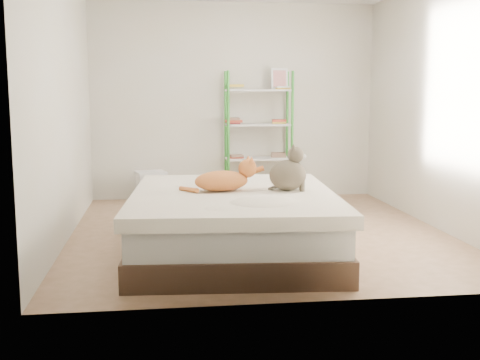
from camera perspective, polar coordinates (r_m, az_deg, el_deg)
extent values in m
cube|color=tan|center=(6.23, 1.76, -4.94)|extent=(3.80, 4.20, 0.01)
cube|color=beige|center=(8.14, -0.58, 7.44)|extent=(3.80, 0.01, 2.60)
cube|color=beige|center=(4.01, 6.67, 6.37)|extent=(3.80, 0.01, 2.60)
cube|color=beige|center=(6.06, -16.36, 6.77)|extent=(0.01, 4.20, 2.60)
cube|color=beige|center=(6.64, 18.34, 6.80)|extent=(0.01, 4.20, 2.60)
cube|color=#4D3324|center=(5.39, -0.64, -5.88)|extent=(1.88, 2.28, 0.22)
cube|color=silver|center=(5.34, -0.65, -3.52)|extent=(1.82, 2.21, 0.24)
cube|color=white|center=(5.31, -0.65, -1.69)|extent=(1.92, 2.32, 0.11)
cylinder|color=green|center=(7.77, -1.12, 4.07)|extent=(0.04, 0.04, 1.70)
cylinder|color=green|center=(8.09, -1.37, 4.24)|extent=(0.04, 0.04, 1.70)
cylinder|color=green|center=(7.91, 4.96, 4.12)|extent=(0.04, 0.04, 1.70)
cylinder|color=green|center=(8.22, 4.48, 4.29)|extent=(0.04, 0.04, 1.70)
cube|color=silver|center=(8.08, 1.73, -1.13)|extent=(0.86, 0.34, 0.02)
cube|color=silver|center=(8.01, 1.75, 2.05)|extent=(0.86, 0.34, 0.02)
cube|color=silver|center=(7.98, 1.76, 5.26)|extent=(0.86, 0.34, 0.02)
cube|color=silver|center=(7.97, 1.78, 8.50)|extent=(0.86, 0.34, 0.02)
cube|color=#A42F37|center=(8.03, -0.38, -0.77)|extent=(0.20, 0.16, 0.09)
cube|color=#A42F37|center=(8.12, 3.83, -0.68)|extent=(0.20, 0.16, 0.09)
cube|color=#A42F37|center=(7.97, -0.38, 2.43)|extent=(0.20, 0.16, 0.09)
cube|color=#A42F37|center=(8.06, 3.86, 2.48)|extent=(0.20, 0.16, 0.09)
cube|color=#A42F37|center=(7.93, -0.39, 5.66)|extent=(0.20, 0.16, 0.09)
cube|color=#A42F37|center=(8.03, 3.89, 5.68)|extent=(0.20, 0.16, 0.09)
cube|color=#A42F37|center=(7.92, -0.39, 8.92)|extent=(0.20, 0.16, 0.09)
cube|color=#A42F37|center=(8.02, 3.92, 8.89)|extent=(0.20, 0.16, 0.09)
cube|color=white|center=(8.07, 3.77, 9.56)|extent=(0.22, 0.06, 0.28)
cube|color=red|center=(8.05, 3.78, 9.57)|extent=(0.17, 0.04, 0.22)
cube|color=#895C41|center=(6.98, -0.22, -2.07)|extent=(0.56, 0.49, 0.34)
cube|color=#662E8D|center=(6.80, 0.40, -2.41)|extent=(0.28, 0.08, 0.07)
cube|color=#895C41|center=(6.77, -0.03, -0.96)|extent=(0.50, 0.26, 0.11)
cube|color=white|center=(7.80, -8.43, -0.85)|extent=(0.39, 0.36, 0.39)
cube|color=white|center=(7.77, -8.46, 0.69)|extent=(0.43, 0.40, 0.03)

